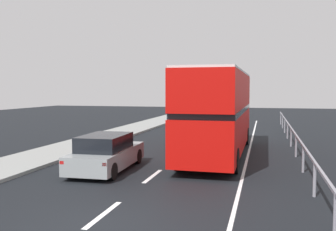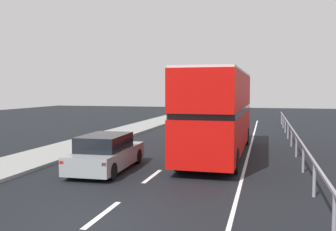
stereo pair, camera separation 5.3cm
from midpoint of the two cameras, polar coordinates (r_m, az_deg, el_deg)
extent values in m
cube|color=black|center=(9.85, -11.30, -15.87)|extent=(73.09, 120.00, 0.10)
cube|color=silver|center=(10.38, -9.71, -14.49)|extent=(0.16, 2.22, 0.01)
cube|color=silver|center=(14.46, -2.27, -9.13)|extent=(0.16, 2.22, 0.01)
cube|color=silver|center=(18.73, 1.74, -6.10)|extent=(0.16, 2.22, 0.01)
cube|color=silver|center=(23.10, 4.22, -4.18)|extent=(0.16, 2.22, 0.01)
cube|color=silver|center=(27.51, 5.90, -2.88)|extent=(0.16, 2.22, 0.01)
cube|color=silver|center=(31.95, 7.12, -1.93)|extent=(0.16, 2.22, 0.01)
cube|color=silver|center=(36.41, 8.03, -1.22)|extent=(0.16, 2.22, 0.01)
cube|color=silver|center=(17.65, 11.85, -6.81)|extent=(0.12, 46.00, 0.01)
cube|color=gray|center=(17.53, 19.35, -3.56)|extent=(0.08, 42.00, 0.08)
cylinder|color=gray|center=(9.13, 24.00, -13.95)|extent=(0.10, 0.10, 1.05)
cylinder|color=gray|center=(12.48, 21.33, -9.06)|extent=(0.10, 0.10, 1.05)
cylinder|color=gray|center=(15.89, 19.83, -6.25)|extent=(0.10, 0.10, 1.05)
cylinder|color=gray|center=(19.33, 18.88, -4.43)|extent=(0.10, 0.10, 1.05)
cylinder|color=gray|center=(22.79, 18.21, -3.16)|extent=(0.10, 0.10, 1.05)
cylinder|color=gray|center=(26.26, 17.72, -2.23)|extent=(0.10, 0.10, 1.05)
cylinder|color=gray|center=(29.74, 17.35, -1.52)|extent=(0.10, 0.10, 1.05)
cylinder|color=gray|center=(33.22, 17.06, -0.95)|extent=(0.10, 0.10, 1.05)
cylinder|color=gray|center=(36.71, 16.82, -0.49)|extent=(0.10, 0.10, 1.05)
cube|color=red|center=(18.85, 7.72, -2.22)|extent=(2.56, 10.94, 1.81)
cube|color=black|center=(18.76, 7.74, 0.90)|extent=(2.58, 10.51, 0.24)
cube|color=red|center=(18.74, 7.77, 3.79)|extent=(2.56, 10.94, 1.65)
cube|color=silver|center=(18.75, 7.80, 6.46)|extent=(2.51, 10.73, 0.10)
cube|color=black|center=(24.22, 9.34, -0.65)|extent=(2.23, 0.06, 1.27)
cube|color=yellow|center=(24.15, 9.40, 4.78)|extent=(1.49, 0.05, 0.28)
cylinder|color=black|center=(23.09, 6.16, -2.96)|extent=(0.29, 1.00, 1.00)
cylinder|color=black|center=(22.85, 11.83, -3.09)|extent=(0.29, 1.00, 1.00)
cylinder|color=black|center=(15.39, 1.61, -6.43)|extent=(0.29, 1.00, 1.00)
cylinder|color=black|center=(15.04, 10.16, -6.74)|extent=(0.29, 1.00, 1.00)
cube|color=gray|center=(15.61, -9.11, -6.22)|extent=(1.95, 4.61, 0.70)
cube|color=black|center=(15.30, -9.45, -3.98)|extent=(1.67, 2.56, 0.59)
cube|color=red|center=(13.91, -15.65, -6.84)|extent=(0.16, 0.07, 0.12)
cube|color=red|center=(13.24, -9.49, -7.29)|extent=(0.16, 0.07, 0.12)
cylinder|color=black|center=(17.39, -9.71, -5.88)|extent=(0.22, 0.65, 0.64)
cylinder|color=black|center=(16.85, -4.51, -6.15)|extent=(0.22, 0.65, 0.64)
cylinder|color=black|center=(14.58, -14.44, -7.87)|extent=(0.22, 0.65, 0.64)
cylinder|color=black|center=(13.92, -8.35, -8.34)|extent=(0.22, 0.65, 0.64)
camera|label=1|loc=(0.03, -89.91, 0.01)|focal=40.36mm
camera|label=2|loc=(0.03, 90.09, -0.01)|focal=40.36mm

